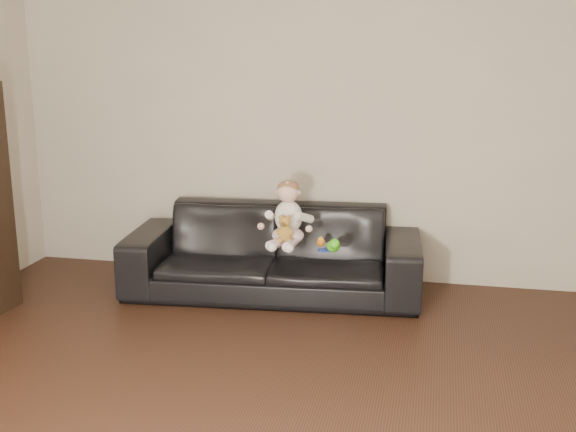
% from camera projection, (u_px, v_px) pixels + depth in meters
% --- Properties ---
extents(wall_back, '(5.00, 0.00, 5.00)m').
position_uv_depth(wall_back, '(310.00, 123.00, 5.91)').
color(wall_back, '#BAB09C').
rests_on(wall_back, ground).
extents(sofa, '(2.36, 1.07, 0.67)m').
position_uv_depth(sofa, '(273.00, 252.00, 5.71)').
color(sofa, black).
rests_on(sofa, floor).
extents(baby, '(0.36, 0.44, 0.50)m').
position_uv_depth(baby, '(288.00, 217.00, 5.48)').
color(baby, white).
rests_on(baby, sofa).
extents(teddy_bear, '(0.11, 0.11, 0.20)m').
position_uv_depth(teddy_bear, '(285.00, 229.00, 5.35)').
color(teddy_bear, '#AA7E30').
rests_on(teddy_bear, sofa).
extents(toy_green, '(0.14, 0.15, 0.09)m').
position_uv_depth(toy_green, '(333.00, 246.00, 5.33)').
color(toy_green, '#48D419').
rests_on(toy_green, sofa).
extents(toy_rattle, '(0.08, 0.08, 0.07)m').
position_uv_depth(toy_rattle, '(321.00, 242.00, 5.46)').
color(toy_rattle, orange).
rests_on(toy_rattle, sofa).
extents(toy_blue_disc, '(0.12, 0.12, 0.01)m').
position_uv_depth(toy_blue_disc, '(324.00, 250.00, 5.36)').
color(toy_blue_disc, '#1733B9').
rests_on(toy_blue_disc, sofa).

